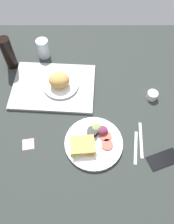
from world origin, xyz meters
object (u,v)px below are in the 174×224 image
object	(u,v)px
plate_with_salad	(92,141)
cell_phone	(163,159)
espresso_cup	(152,95)
knife	(141,140)
serving_tray	(53,86)
fork	(136,147)
drinking_glass	(43,48)
bread_plate_near	(60,82)
soda_bottle	(8,53)
sticky_note	(28,144)

from	to	relation	value
plate_with_salad	cell_phone	xyz separation A→B (cm)	(32.63, -8.31, -1.34)
plate_with_salad	espresso_cup	world-z (taller)	plate_with_salad
knife	serving_tray	bearing A→B (deg)	58.22
espresso_cup	fork	distance (cm)	31.66
plate_with_salad	espresso_cup	distance (cm)	42.17
drinking_glass	bread_plate_near	bearing A→B (deg)	-65.50
bread_plate_near	soda_bottle	distance (cm)	34.22
drinking_glass	soda_bottle	world-z (taller)	soda_bottle
bread_plate_near	plate_with_salad	world-z (taller)	bread_plate_near
fork	cell_phone	distance (cm)	13.34
plate_with_salad	cell_phone	world-z (taller)	plate_with_salad
soda_bottle	espresso_cup	bearing A→B (deg)	-16.41
drinking_glass	knife	world-z (taller)	drinking_glass
espresso_cup	knife	world-z (taller)	espresso_cup
espresso_cup	cell_phone	xyz separation A→B (cm)	(0.16, -35.22, -1.60)
espresso_cup	cell_phone	world-z (taller)	espresso_cup
bread_plate_near	espresso_cup	distance (cm)	50.30
drinking_glass	plate_with_salad	bearing A→B (deg)	-63.88
bread_plate_near	cell_phone	size ratio (longest dim) A/B	1.36
drinking_glass	cell_phone	xyz separation A→B (cm)	(61.28, -66.72, -5.38)
bread_plate_near	espresso_cup	bearing A→B (deg)	-7.56
sticky_note	serving_tray	bearing A→B (deg)	74.31
bread_plate_near	plate_with_salad	xyz separation A→B (cm)	(17.29, -33.51, -3.34)
plate_with_salad	knife	xyz separation A→B (cm)	(23.66, 1.58, -1.49)
bread_plate_near	sticky_note	bearing A→B (deg)	-111.65
serving_tray	espresso_cup	bearing A→B (deg)	-7.30
plate_with_salad	sticky_note	distance (cm)	30.91
bread_plate_near	plate_with_salad	size ratio (longest dim) A/B	0.70
bread_plate_near	drinking_glass	distance (cm)	27.37
espresso_cup	cell_phone	distance (cm)	35.25
plate_with_salad	soda_bottle	xyz separation A→B (cm)	(-46.75, 50.24, 8.17)
knife	espresso_cup	bearing A→B (deg)	-15.28
fork	knife	size ratio (longest dim) A/B	0.89
serving_tray	plate_with_salad	bearing A→B (deg)	-57.91
sticky_note	espresso_cup	bearing A→B (deg)	23.51
serving_tray	sticky_note	size ratio (longest dim) A/B	8.04
soda_bottle	espresso_cup	distance (cm)	82.96
fork	knife	xyz separation A→B (cm)	(3.00, 4.00, 0.00)
bread_plate_near	fork	xyz separation A→B (cm)	(37.96, -35.92, -4.83)
bread_plate_near	sticky_note	xyz separation A→B (cm)	(-13.56, -34.16, -5.02)
knife	sticky_note	size ratio (longest dim) A/B	3.39
bread_plate_near	drinking_glass	size ratio (longest dim) A/B	1.69
drinking_glass	knife	distance (cm)	77.43
bread_plate_near	knife	bearing A→B (deg)	-37.93
soda_bottle	knife	bearing A→B (deg)	-34.64
plate_with_salad	fork	bearing A→B (deg)	-6.67
serving_tray	bread_plate_near	bearing A→B (deg)	-4.05
serving_tray	soda_bottle	world-z (taller)	soda_bottle
serving_tray	knife	distance (cm)	55.21
serving_tray	plate_with_salad	world-z (taller)	plate_with_salad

